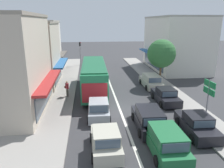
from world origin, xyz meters
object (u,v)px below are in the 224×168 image
Objects in this scene: wagon_behind_bus_near at (165,141)px; wagon_queue_far_back at (149,119)px; hatchback_adjacent_lane_lead at (99,109)px; traffic_light_downstreet at (80,50)px; street_tree_right at (161,54)px; city_bus at (94,75)px; parked_sedan_kerb_front at (197,125)px; hatchback_behind_bus_mid at (106,141)px; parked_wagon_kerb_third at (151,81)px; parked_sedan_kerb_second at (166,96)px; directional_road_sign at (209,92)px; pedestrian_with_handbag_near at (67,88)px.

wagon_behind_bus_near is 0.99× the size of wagon_queue_far_back.
traffic_light_downstreet reaches higher than hatchback_adjacent_lane_lead.
traffic_light_downstreet is 0.75× the size of street_tree_right.
wagon_queue_far_back is 1.21× the size of hatchback_adjacent_lane_lead.
traffic_light_downstreet is at bearing 102.66° from wagon_queue_far_back.
traffic_light_downstreet is at bearing 97.15° from city_bus.
hatchback_adjacent_lane_lead reaches higher than parked_sedan_kerb_front.
street_tree_right is at bearing 60.04° from hatchback_behind_bus_mid.
street_tree_right reaches higher than parked_sedan_kerb_front.
traffic_light_downstreet is (-2.21, 27.48, 2.15)m from hatchback_behind_bus_mid.
hatchback_behind_bus_mid is at bearing 173.26° from wagon_behind_bus_near.
parked_wagon_kerb_third is at bearing 77.29° from wagon_behind_bus_near.
parked_sedan_kerb_second is at bearing 22.41° from hatchback_adjacent_lane_lead.
wagon_behind_bus_near is at bearing -146.41° from parked_sedan_kerb_front.
wagon_queue_far_back is 4.21m from hatchback_adjacent_lane_lead.
parked_sedan_kerb_front is at bearing -19.22° from wagon_queue_far_back.
hatchback_behind_bus_mid reaches higher than parked_sedan_kerb_second.
wagon_queue_far_back is 25.52m from traffic_light_downstreet.
traffic_light_downstreet reaches higher than city_bus.
directional_road_sign is (7.69, 2.55, 1.99)m from hatchback_behind_bus_mid.
parked_sedan_kerb_front is (2.99, 1.99, -0.08)m from wagon_behind_bus_near.
wagon_queue_far_back reaches higher than hatchback_behind_bus_mid.
parked_sedan_kerb_front is at bearing 13.58° from hatchback_behind_bus_mid.
street_tree_right is (1.32, 0.66, 3.17)m from parked_wagon_kerb_third.
hatchback_adjacent_lane_lead is 8.46m from directional_road_sign.
wagon_queue_far_back is at bearing 92.73° from wagon_behind_bus_near.
street_tree_right is at bearing 10.36° from city_bus.
street_tree_right reaches higher than wagon_queue_far_back.
pedestrian_with_handbag_near is at bearing 119.28° from hatchback_adjacent_lane_lead.
parked_wagon_kerb_third is 2.78× the size of pedestrian_with_handbag_near.
parked_sedan_kerb_front is at bearing -27.05° from hatchback_adjacent_lane_lead.
hatchback_adjacent_lane_lead is at bearing 146.78° from wagon_queue_far_back.
hatchback_behind_bus_mid is at bearing -88.19° from hatchback_adjacent_lane_lead.
street_tree_right is (7.85, 13.62, 3.21)m from hatchback_behind_bus_mid.
wagon_queue_far_back is 1.01× the size of parked_wagon_kerb_third.
hatchback_adjacent_lane_lead is 0.89× the size of parked_sedan_kerb_second.
pedestrian_with_handbag_near reaches higher than hatchback_adjacent_lane_lead.
parked_sedan_kerb_second is at bearing -14.96° from pedestrian_with_handbag_near.
directional_road_sign is at bearing 18.33° from hatchback_behind_bus_mid.
hatchback_behind_bus_mid reaches higher than parked_sedan_kerb_front.
wagon_behind_bus_near is 13.72m from parked_wagon_kerb_third.
parked_sedan_kerb_front is 1.01× the size of traffic_light_downstreet.
wagon_behind_bus_near is at bearing -109.96° from parked_sedan_kerb_second.
parked_sedan_kerb_second is at bearing 90.40° from parked_sedan_kerb_front.
hatchback_behind_bus_mid is 3.54m from wagon_behind_bus_near.
city_bus is at bearing 106.83° from wagon_behind_bus_near.
parked_sedan_kerb_front is 0.76× the size of street_tree_right.
wagon_queue_far_back is 2.79× the size of pedestrian_with_handbag_near.
city_bus is at bearing -169.64° from street_tree_right.
directional_road_sign is at bearing -17.16° from hatchback_adjacent_lane_lead.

